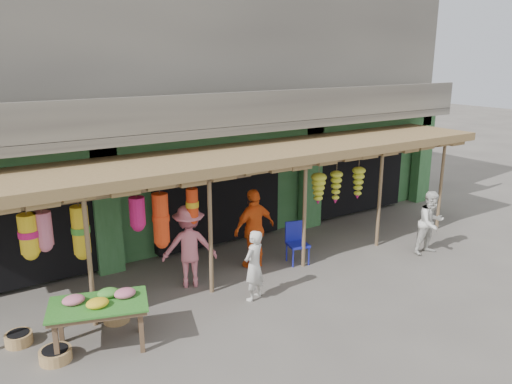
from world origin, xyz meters
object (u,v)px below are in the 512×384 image
flower_table (99,305)px  person_vendor (254,229)px  person_right (431,223)px  blue_chair (296,240)px  person_shopper (189,246)px  person_front (254,265)px

flower_table → person_vendor: 4.34m
person_right → person_vendor: (-4.22, 1.74, 0.14)m
blue_chair → person_right: bearing=-9.8°
flower_table → person_vendor: bearing=36.5°
flower_table → person_shopper: person_shopper is taller
flower_table → person_shopper: size_ratio=1.00×
flower_table → person_vendor: size_ratio=0.96×
person_right → person_shopper: size_ratio=0.89×
person_front → person_shopper: person_shopper is taller
person_front → person_shopper: bearing=-80.9°
flower_table → person_front: person_front is taller
blue_chair → person_right: (3.20, -1.43, 0.26)m
flower_table → person_shopper: bearing=47.1°
blue_chair → person_front: bearing=-136.5°
person_right → person_shopper: bearing=168.9°
flower_table → person_right: size_ratio=1.13×
flower_table → person_front: 3.18m
flower_table → person_vendor: person_vendor is taller
person_right → person_vendor: bearing=162.1°
blue_chair → person_vendor: 1.14m
blue_chair → person_vendor: (-1.02, 0.31, 0.40)m
blue_chair → flower_table: bearing=-153.4°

